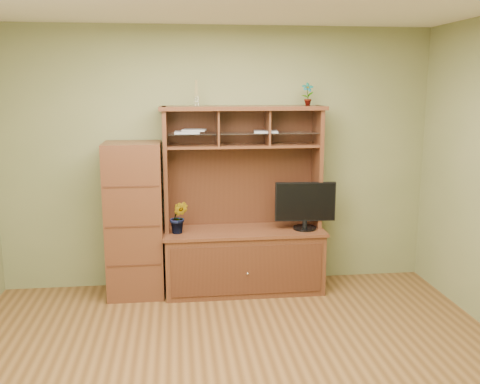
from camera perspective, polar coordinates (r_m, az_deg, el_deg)
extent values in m
cube|color=#533417|center=(4.15, 0.12, -19.24)|extent=(4.50, 4.00, 0.02)
cube|color=#656C3F|center=(5.63, -2.36, 3.62)|extent=(4.50, 0.02, 2.70)
cube|color=#656C3F|center=(1.77, 8.34, -13.86)|extent=(4.50, 0.02, 2.70)
cube|color=#4B2515|center=(5.59, 0.40, -7.39)|extent=(1.60, 0.55, 0.62)
cube|color=#391B0F|center=(5.33, 0.79, -8.34)|extent=(1.50, 0.01, 0.50)
sphere|color=silver|center=(5.33, 0.81, -8.71)|extent=(0.02, 0.02, 0.02)
cube|color=#4B2515|center=(5.50, 0.41, -4.17)|extent=(1.64, 0.59, 0.03)
cube|color=#4B2515|center=(5.42, -7.93, 2.42)|extent=(0.04, 0.35, 1.25)
cube|color=#4B2515|center=(5.61, 8.22, 2.71)|extent=(0.04, 0.35, 1.25)
cube|color=#391B0F|center=(5.62, 0.08, 2.84)|extent=(1.52, 0.02, 1.25)
cube|color=#4B2515|center=(5.40, 0.29, 8.95)|extent=(1.66, 0.40, 0.04)
cube|color=#4B2515|center=(5.43, 0.29, 4.94)|extent=(1.52, 0.32, 0.02)
cube|color=#4B2515|center=(5.39, -2.41, 6.87)|extent=(0.02, 0.31, 0.35)
cube|color=#4B2515|center=(5.45, 2.95, 6.92)|extent=(0.02, 0.31, 0.35)
cube|color=silver|center=(5.41, 0.30, 6.30)|extent=(1.50, 0.27, 0.01)
cylinder|color=black|center=(5.54, 6.92, -3.83)|extent=(0.24, 0.24, 0.02)
cylinder|color=black|center=(5.53, 6.93, -3.33)|extent=(0.05, 0.05, 0.08)
cube|color=black|center=(5.48, 6.99, -1.03)|extent=(0.62, 0.09, 0.40)
imported|color=#23571D|center=(5.35, -6.54, -2.69)|extent=(0.20, 0.18, 0.33)
imported|color=#3A6523|center=(5.52, 7.22, 10.32)|extent=(0.13, 0.10, 0.23)
cylinder|color=silver|center=(5.36, -4.67, 9.61)|extent=(0.05, 0.05, 0.09)
cylinder|color=#99834C|center=(5.36, -4.69, 10.98)|extent=(0.03, 0.03, 0.17)
cube|color=#A6A6AB|center=(5.38, -5.65, 6.37)|extent=(0.26, 0.20, 0.02)
cube|color=#A6A6AB|center=(5.38, -4.90, 6.59)|extent=(0.26, 0.22, 0.02)
cube|color=#A6A6AB|center=(5.45, 2.76, 6.46)|extent=(0.26, 0.21, 0.02)
cube|color=#4B2515|center=(5.46, -11.17, -2.94)|extent=(0.56, 0.50, 1.56)
cube|color=#391B0F|center=(5.33, -11.21, -7.67)|extent=(0.52, 0.01, 0.02)
cube|color=#391B0F|center=(5.21, -11.37, -3.62)|extent=(0.52, 0.01, 0.01)
cube|color=#391B0F|center=(5.13, -11.54, 0.58)|extent=(0.52, 0.01, 0.02)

